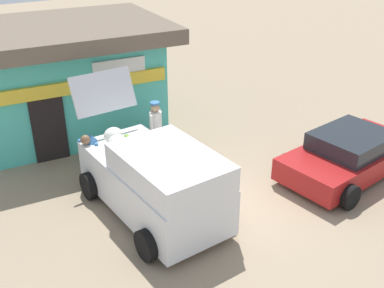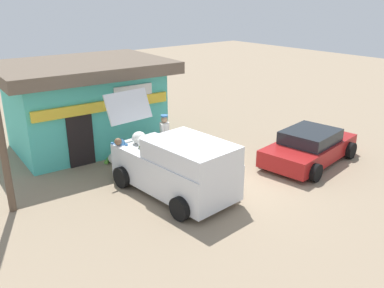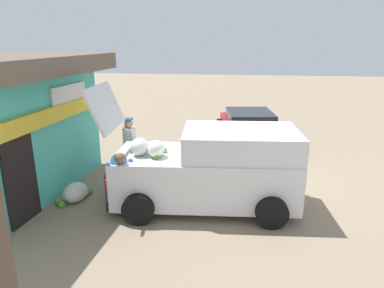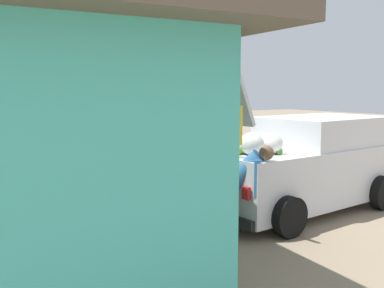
% 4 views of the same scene
% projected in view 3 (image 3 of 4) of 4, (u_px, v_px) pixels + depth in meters
% --- Properties ---
extents(ground_plane, '(60.00, 60.00, 0.00)m').
position_uv_depth(ground_plane, '(235.00, 183.00, 9.08)').
color(ground_plane, gray).
extents(delivery_van, '(2.38, 4.51, 2.74)m').
position_uv_depth(delivery_van, '(212.00, 168.00, 7.66)').
color(delivery_van, silver).
rests_on(delivery_van, ground_plane).
extents(parked_sedan, '(4.18, 2.58, 1.18)m').
position_uv_depth(parked_sedan, '(249.00, 128.00, 12.53)').
color(parked_sedan, maroon).
rests_on(parked_sedan, ground_plane).
extents(vendor_standing, '(0.48, 0.48, 1.73)m').
position_uv_depth(vendor_standing, '(130.00, 145.00, 9.06)').
color(vendor_standing, '#4C4C51').
rests_on(vendor_standing, ground_plane).
extents(customer_bending, '(0.74, 0.70, 1.48)m').
position_uv_depth(customer_bending, '(117.00, 174.00, 7.29)').
color(customer_bending, '#4C4C51').
rests_on(customer_bending, ground_plane).
extents(unloaded_banana_pile, '(0.89, 0.72, 0.44)m').
position_uv_depth(unloaded_banana_pile, '(75.00, 193.00, 8.04)').
color(unloaded_banana_pile, silver).
rests_on(unloaded_banana_pile, ground_plane).
extents(paint_bucket, '(0.33, 0.33, 0.34)m').
position_uv_depth(paint_bucket, '(118.00, 162.00, 10.22)').
color(paint_bucket, blue).
rests_on(paint_bucket, ground_plane).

